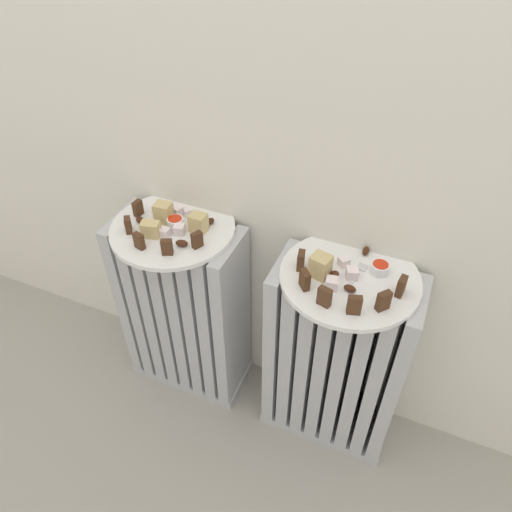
% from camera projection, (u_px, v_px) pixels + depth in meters
% --- Properties ---
extents(ground_plane, '(6.00, 6.00, 0.00)m').
position_uv_depth(ground_plane, '(215.00, 477.00, 1.27)').
color(ground_plane, gray).
extents(radiator_left, '(0.35, 0.17, 0.57)m').
position_uv_depth(radiator_left, '(185.00, 311.00, 1.35)').
color(radiator_left, '#B2B2B7').
rests_on(radiator_left, ground_plane).
extents(radiator_right, '(0.35, 0.17, 0.57)m').
position_uv_depth(radiator_right, '(335.00, 361.00, 1.22)').
color(radiator_right, '#B2B2B7').
rests_on(radiator_right, ground_plane).
extents(plate_left, '(0.30, 0.30, 0.01)m').
position_uv_depth(plate_left, '(173.00, 228.00, 1.16)').
color(plate_left, white).
rests_on(plate_left, radiator_left).
extents(plate_right, '(0.30, 0.30, 0.01)m').
position_uv_depth(plate_right, '(350.00, 277.00, 1.03)').
color(plate_right, white).
rests_on(plate_right, radiator_right).
extents(dark_cake_slice_left_0, '(0.02, 0.03, 0.04)m').
position_uv_depth(dark_cake_slice_left_0, '(138.00, 208.00, 1.18)').
color(dark_cake_slice_left_0, '#472B19').
rests_on(dark_cake_slice_left_0, plate_left).
extents(dark_cake_slice_left_1, '(0.03, 0.03, 0.04)m').
position_uv_depth(dark_cake_slice_left_1, '(128.00, 225.00, 1.12)').
color(dark_cake_slice_left_1, '#472B19').
rests_on(dark_cake_slice_left_1, plate_left).
extents(dark_cake_slice_left_2, '(0.03, 0.02, 0.04)m').
position_uv_depth(dark_cake_slice_left_2, '(139.00, 241.00, 1.08)').
color(dark_cake_slice_left_2, '#472B19').
rests_on(dark_cake_slice_left_2, plate_left).
extents(dark_cake_slice_left_3, '(0.03, 0.02, 0.04)m').
position_uv_depth(dark_cake_slice_left_3, '(167.00, 247.00, 1.06)').
color(dark_cake_slice_left_3, '#472B19').
rests_on(dark_cake_slice_left_3, plate_left).
extents(dark_cake_slice_left_4, '(0.02, 0.03, 0.04)m').
position_uv_depth(dark_cake_slice_left_4, '(197.00, 240.00, 1.08)').
color(dark_cake_slice_left_4, '#472B19').
rests_on(dark_cake_slice_left_4, plate_left).
extents(marble_cake_slice_left_0, '(0.04, 0.03, 0.05)m').
position_uv_depth(marble_cake_slice_left_0, '(198.00, 223.00, 1.13)').
color(marble_cake_slice_left_0, tan).
rests_on(marble_cake_slice_left_0, plate_left).
extents(marble_cake_slice_left_1, '(0.05, 0.04, 0.04)m').
position_uv_depth(marble_cake_slice_left_1, '(151.00, 229.00, 1.11)').
color(marble_cake_slice_left_1, tan).
rests_on(marble_cake_slice_left_1, plate_left).
extents(marble_cake_slice_left_2, '(0.04, 0.04, 0.05)m').
position_uv_depth(marble_cake_slice_left_2, '(164.00, 213.00, 1.15)').
color(marble_cake_slice_left_2, tan).
rests_on(marble_cake_slice_left_2, plate_left).
extents(turkish_delight_left_0, '(0.03, 0.03, 0.02)m').
position_uv_depth(turkish_delight_left_0, '(178.00, 211.00, 1.18)').
color(turkish_delight_left_0, white).
rests_on(turkish_delight_left_0, plate_left).
extents(turkish_delight_left_1, '(0.03, 0.03, 0.02)m').
position_uv_depth(turkish_delight_left_1, '(179.00, 230.00, 1.12)').
color(turkish_delight_left_1, white).
rests_on(turkish_delight_left_1, plate_left).
extents(turkish_delight_left_2, '(0.02, 0.02, 0.02)m').
position_uv_depth(turkish_delight_left_2, '(165.00, 233.00, 1.12)').
color(turkish_delight_left_2, white).
rests_on(turkish_delight_left_2, plate_left).
extents(turkish_delight_left_3, '(0.03, 0.03, 0.02)m').
position_uv_depth(turkish_delight_left_3, '(188.00, 212.00, 1.18)').
color(turkish_delight_left_3, white).
rests_on(turkish_delight_left_3, plate_left).
extents(medjool_date_left_0, '(0.03, 0.03, 0.01)m').
position_uv_depth(medjool_date_left_0, '(140.00, 220.00, 1.16)').
color(medjool_date_left_0, '#3D1E0F').
rests_on(medjool_date_left_0, plate_left).
extents(medjool_date_left_1, '(0.03, 0.02, 0.02)m').
position_uv_depth(medjool_date_left_1, '(182.00, 243.00, 1.09)').
color(medjool_date_left_1, '#3D1E0F').
rests_on(medjool_date_left_1, plate_left).
extents(medjool_date_left_2, '(0.03, 0.03, 0.01)m').
position_uv_depth(medjool_date_left_2, '(210.00, 221.00, 1.16)').
color(medjool_date_left_2, '#3D1E0F').
rests_on(medjool_date_left_2, plate_left).
extents(medjool_date_left_3, '(0.02, 0.03, 0.02)m').
position_uv_depth(medjool_date_left_3, '(163.00, 210.00, 1.19)').
color(medjool_date_left_3, '#3D1E0F').
rests_on(medjool_date_left_3, plate_left).
extents(jam_bowl_left, '(0.04, 0.04, 0.03)m').
position_uv_depth(jam_bowl_left, '(175.00, 222.00, 1.14)').
color(jam_bowl_left, white).
rests_on(jam_bowl_left, plate_left).
extents(dark_cake_slice_right_0, '(0.02, 0.03, 0.04)m').
position_uv_depth(dark_cake_slice_right_0, '(301.00, 260.00, 1.03)').
color(dark_cake_slice_right_0, '#472B19').
rests_on(dark_cake_slice_right_0, plate_right).
extents(dark_cake_slice_right_1, '(0.03, 0.03, 0.04)m').
position_uv_depth(dark_cake_slice_right_1, '(305.00, 280.00, 0.98)').
color(dark_cake_slice_right_1, '#472B19').
rests_on(dark_cake_slice_right_1, plate_right).
extents(dark_cake_slice_right_2, '(0.03, 0.02, 0.04)m').
position_uv_depth(dark_cake_slice_right_2, '(324.00, 297.00, 0.94)').
color(dark_cake_slice_right_2, '#472B19').
rests_on(dark_cake_slice_right_2, plate_right).
extents(dark_cake_slice_right_3, '(0.03, 0.02, 0.04)m').
position_uv_depth(dark_cake_slice_right_3, '(354.00, 305.00, 0.93)').
color(dark_cake_slice_right_3, '#472B19').
rests_on(dark_cake_slice_right_3, plate_right).
extents(dark_cake_slice_right_4, '(0.03, 0.03, 0.04)m').
position_uv_depth(dark_cake_slice_right_4, '(384.00, 301.00, 0.94)').
color(dark_cake_slice_right_4, '#472B19').
rests_on(dark_cake_slice_right_4, plate_right).
extents(dark_cake_slice_right_5, '(0.02, 0.03, 0.04)m').
position_uv_depth(dark_cake_slice_right_5, '(401.00, 286.00, 0.97)').
color(dark_cake_slice_right_5, '#472B19').
rests_on(dark_cake_slice_right_5, plate_right).
extents(marble_cake_slice_right_0, '(0.05, 0.05, 0.05)m').
position_uv_depth(marble_cake_slice_right_0, '(320.00, 266.00, 1.01)').
color(marble_cake_slice_right_0, tan).
rests_on(marble_cake_slice_right_0, plate_right).
extents(turkish_delight_right_0, '(0.03, 0.03, 0.02)m').
position_uv_depth(turkish_delight_right_0, '(352.00, 273.00, 1.01)').
color(turkish_delight_right_0, white).
rests_on(turkish_delight_right_0, plate_right).
extents(turkish_delight_right_1, '(0.03, 0.03, 0.02)m').
position_uv_depth(turkish_delight_right_1, '(344.00, 262.00, 1.04)').
color(turkish_delight_right_1, white).
rests_on(turkish_delight_right_1, plate_right).
extents(turkish_delight_right_2, '(0.03, 0.03, 0.03)m').
position_uv_depth(turkish_delight_right_2, '(332.00, 284.00, 0.99)').
color(turkish_delight_right_2, white).
rests_on(turkish_delight_right_2, plate_right).
extents(medjool_date_right_0, '(0.03, 0.03, 0.02)m').
position_uv_depth(medjool_date_right_0, '(327.00, 258.00, 1.05)').
color(medjool_date_right_0, '#3D1E0F').
rests_on(medjool_date_right_0, plate_right).
extents(medjool_date_right_1, '(0.03, 0.02, 0.02)m').
position_uv_depth(medjool_date_right_1, '(350.00, 289.00, 0.98)').
color(medjool_date_right_1, '#3D1E0F').
rests_on(medjool_date_right_1, plate_right).
extents(medjool_date_right_2, '(0.02, 0.03, 0.02)m').
position_uv_depth(medjool_date_right_2, '(334.00, 275.00, 1.01)').
color(medjool_date_right_2, '#3D1E0F').
rests_on(medjool_date_right_2, plate_right).
extents(medjool_date_right_3, '(0.02, 0.03, 0.02)m').
position_uv_depth(medjool_date_right_3, '(366.00, 251.00, 1.07)').
color(medjool_date_right_3, '#3D1E0F').
rests_on(medjool_date_right_3, plate_right).
extents(jam_bowl_right, '(0.04, 0.04, 0.02)m').
position_uv_depth(jam_bowl_right, '(380.00, 268.00, 1.02)').
color(jam_bowl_right, white).
rests_on(jam_bowl_right, plate_right).
extents(fork, '(0.03, 0.10, 0.00)m').
position_uv_depth(fork, '(357.00, 275.00, 1.02)').
color(fork, silver).
rests_on(fork, plate_right).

